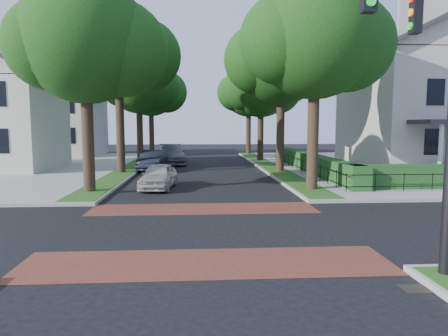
{
  "coord_description": "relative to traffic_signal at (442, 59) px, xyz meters",
  "views": [
    {
      "loc": [
        -0.17,
        -12.58,
        3.32
      ],
      "look_at": [
        0.85,
        3.63,
        1.6
      ],
      "focal_mm": 32.0,
      "sensor_mm": 36.0,
      "label": 1
    }
  ],
  "objects": [
    {
      "name": "house_victorian",
      "position": [
        12.62,
        20.33,
        1.31
      ],
      "size": [
        13.0,
        13.05,
        12.48
      ],
      "color": "#BDB7A9",
      "rests_on": "sidewalk_ne"
    },
    {
      "name": "tree_left_near",
      "position": [
        -10.28,
        11.64,
        2.56
      ],
      "size": [
        7.5,
        6.45,
        10.2
      ],
      "color": "black",
      "rests_on": "sidewalk_nw"
    },
    {
      "name": "parked_car_front",
      "position": [
        -7.21,
        12.97,
        -4.04
      ],
      "size": [
        1.97,
        4.07,
        1.34
      ],
      "primitive_type": "imported",
      "rotation": [
        0.0,
        0.0,
        -0.1
      ],
      "color": "beige",
      "rests_on": "ground"
    },
    {
      "name": "crosswalk_far",
      "position": [
        -4.89,
        7.61,
        -4.7
      ],
      "size": [
        9.0,
        2.2,
        0.01
      ],
      "primitive_type": "cube",
      "color": "brown",
      "rests_on": "ground"
    },
    {
      "name": "sidewalk_ne",
      "position": [
        14.61,
        23.41,
        -4.63
      ],
      "size": [
        30.0,
        30.0,
        0.15
      ],
      "primitive_type": "cube",
      "color": "gray",
      "rests_on": "ground"
    },
    {
      "name": "traffic_signal",
      "position": [
        0.0,
        0.0,
        0.0
      ],
      "size": [
        2.17,
        2.0,
        8.0
      ],
      "color": "black",
      "rests_on": "sidewalk_se"
    },
    {
      "name": "tree_left_mid",
      "position": [
        -10.28,
        19.66,
        3.64
      ],
      "size": [
        8.0,
        6.88,
        11.48
      ],
      "color": "black",
      "rests_on": "sidewalk_nw"
    },
    {
      "name": "tree_left_back",
      "position": [
        -10.28,
        37.65,
        2.7
      ],
      "size": [
        7.75,
        6.66,
        10.44
      ],
      "color": "black",
      "rests_on": "sidewalk_nw"
    },
    {
      "name": "tree_right_near",
      "position": [
        0.72,
        11.65,
        2.92
      ],
      "size": [
        7.75,
        6.67,
        10.66
      ],
      "color": "black",
      "rests_on": "sidewalk_ne"
    },
    {
      "name": "parked_car_middle",
      "position": [
        -8.49,
        21.69,
        -3.94
      ],
      "size": [
        1.89,
        4.75,
        1.54
      ],
      "primitive_type": "imported",
      "rotation": [
        0.0,
        0.0,
        -0.06
      ],
      "color": "black",
      "rests_on": "ground"
    },
    {
      "name": "crosswalk_near",
      "position": [
        -4.89,
        1.21,
        -4.7
      ],
      "size": [
        9.0,
        2.2,
        0.01
      ],
      "primitive_type": "cube",
      "color": "brown",
      "rests_on": "ground"
    },
    {
      "name": "grass_strip_nw",
      "position": [
        -10.29,
        23.51,
        -4.55
      ],
      "size": [
        1.6,
        29.8,
        0.02
      ],
      "primitive_type": "cube",
      "color": "#1E4F16",
      "rests_on": "sidewalk_nw"
    },
    {
      "name": "tree_right_mid",
      "position": [
        0.72,
        19.66,
        3.28
      ],
      "size": [
        8.25,
        7.09,
        11.22
      ],
      "color": "black",
      "rests_on": "sidewalk_ne"
    },
    {
      "name": "fence_main_road",
      "position": [
        2.01,
        19.41,
        -4.11
      ],
      "size": [
        0.06,
        18.0,
        0.9
      ],
      "primitive_type": null,
      "color": "black",
      "rests_on": "sidewalk_ne"
    },
    {
      "name": "parked_car_rear",
      "position": [
        -7.48,
        26.69,
        -3.86
      ],
      "size": [
        2.99,
        6.08,
        1.7
      ],
      "primitive_type": "imported",
      "rotation": [
        0.0,
        0.0,
        0.11
      ],
      "color": "slate",
      "rests_on": "ground"
    },
    {
      "name": "storm_drain",
      "position": [
        -0.59,
        -0.59,
        -4.7
      ],
      "size": [
        0.65,
        0.45,
        0.01
      ],
      "primitive_type": "cube",
      "color": "black",
      "rests_on": "ground"
    },
    {
      "name": "hedge_main_road",
      "position": [
        2.81,
        19.41,
        -3.96
      ],
      "size": [
        1.0,
        18.0,
        1.2
      ],
      "primitive_type": "cube",
      "color": "#153F1A",
      "rests_on": "sidewalk_ne"
    },
    {
      "name": "tree_left_far",
      "position": [
        -10.29,
        28.63,
        2.41
      ],
      "size": [
        7.0,
        6.02,
        9.86
      ],
      "color": "black",
      "rests_on": "sidewalk_nw"
    },
    {
      "name": "ground",
      "position": [
        -4.89,
        4.41,
        -4.71
      ],
      "size": [
        120.0,
        120.0,
        0.0
      ],
      "primitive_type": "plane",
      "color": "black",
      "rests_on": "ground"
    },
    {
      "name": "tree_right_back",
      "position": [
        0.72,
        37.64,
        2.56
      ],
      "size": [
        7.5,
        6.45,
        10.2
      ],
      "color": "black",
      "rests_on": "sidewalk_ne"
    },
    {
      "name": "tree_right_far",
      "position": [
        0.71,
        28.64,
        2.2
      ],
      "size": [
        7.25,
        6.23,
        9.74
      ],
      "color": "black",
      "rests_on": "sidewalk_ne"
    },
    {
      "name": "house_left_far",
      "position": [
        -20.38,
        36.41,
        0.33
      ],
      "size": [
        10.0,
        9.0,
        10.14
      ],
      "color": "#BDB7A9",
      "rests_on": "sidewalk_nw"
    },
    {
      "name": "grass_strip_ne",
      "position": [
        0.51,
        23.51,
        -4.55
      ],
      "size": [
        1.6,
        29.8,
        0.02
      ],
      "primitive_type": "cube",
      "color": "#1E4F16",
      "rests_on": "sidewalk_ne"
    }
  ]
}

